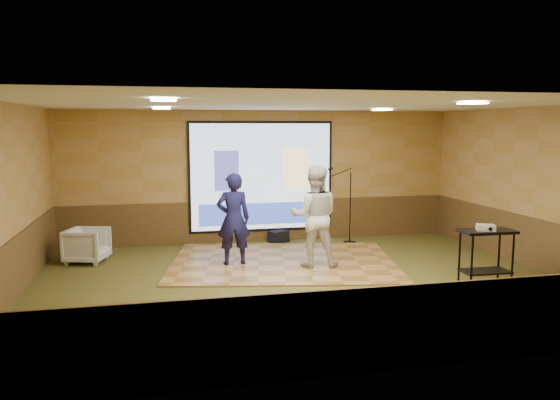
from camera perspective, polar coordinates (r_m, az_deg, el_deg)
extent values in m
plane|color=#2E3A1A|center=(9.40, 2.02, -8.59)|extent=(9.00, 9.00, 0.00)
cube|color=#AB8247|center=(12.50, -2.00, 2.48)|extent=(9.00, 0.04, 3.00)
cube|color=#AB8247|center=(5.82, 10.83, -3.71)|extent=(9.00, 0.04, 3.00)
cube|color=#AB8247|center=(9.08, -26.59, -0.31)|extent=(0.04, 7.00, 3.00)
cube|color=#AB8247|center=(11.12, 25.13, 1.10)|extent=(0.04, 7.00, 3.00)
cube|color=white|center=(9.03, 2.12, 10.00)|extent=(9.00, 7.00, 0.04)
cube|color=#4D3819|center=(12.61, -1.96, -2.17)|extent=(9.00, 0.04, 0.95)
cube|color=#4D3819|center=(6.12, 10.51, -13.12)|extent=(9.00, 0.04, 0.95)
cube|color=#4D3819|center=(9.26, -26.08, -6.60)|extent=(0.04, 7.00, 0.95)
cube|color=#4D3819|center=(11.26, 24.75, -4.09)|extent=(0.04, 7.00, 0.95)
cube|color=black|center=(12.45, -1.95, 2.46)|extent=(3.32, 0.03, 2.52)
cube|color=silver|center=(12.42, -1.93, 2.45)|extent=(3.20, 0.02, 2.40)
cube|color=#3D4087|center=(12.27, -5.60, 3.05)|extent=(0.55, 0.01, 0.90)
cube|color=#ECD889|center=(12.56, 1.67, 3.20)|extent=(0.55, 0.01, 0.90)
cube|color=#2E43AF|center=(12.51, -1.90, -1.44)|extent=(2.88, 0.01, 0.50)
cube|color=#FFEFBF|center=(10.54, -12.28, 9.34)|extent=(0.32, 0.32, 0.02)
cube|color=#FFEFBF|center=(11.45, 10.62, 9.24)|extent=(0.32, 0.32, 0.02)
cube|color=#FFEFBF|center=(7.24, -12.08, 10.17)|extent=(0.32, 0.32, 0.02)
cube|color=#FFEFBF|center=(8.52, 19.49, 9.51)|extent=(0.32, 0.32, 0.02)
cube|color=#AA7A3E|center=(10.71, 0.33, -6.46)|extent=(4.83, 4.02, 0.03)
imported|color=#171543|center=(10.35, -4.89, -1.97)|extent=(0.64, 0.42, 1.75)
imported|color=silver|center=(10.19, 3.62, -1.70)|extent=(1.07, 0.93, 1.89)
cylinder|color=black|center=(9.42, 19.41, -6.21)|extent=(0.04, 0.04, 0.89)
cylinder|color=black|center=(9.83, 23.14, -5.82)|extent=(0.04, 0.04, 0.89)
cylinder|color=black|center=(9.73, 18.24, -5.72)|extent=(0.04, 0.04, 0.89)
cylinder|color=black|center=(10.13, 21.90, -5.37)|extent=(0.04, 0.04, 0.89)
cube|color=black|center=(9.67, 20.83, -3.07)|extent=(0.89, 0.47, 0.05)
cube|color=black|center=(9.82, 20.64, -6.97)|extent=(0.80, 0.42, 0.03)
cube|color=silver|center=(9.61, 20.70, -2.71)|extent=(0.36, 0.33, 0.10)
cylinder|color=black|center=(12.59, 7.28, -4.39)|extent=(0.28, 0.28, 0.02)
cylinder|color=black|center=(12.45, 7.35, -0.81)|extent=(0.02, 0.02, 1.61)
cylinder|color=black|center=(12.28, 6.37, 2.88)|extent=(0.51, 0.02, 0.20)
cylinder|color=black|center=(12.20, 5.28, 3.26)|extent=(0.12, 0.05, 0.08)
imported|color=gray|center=(11.30, -19.51, -4.49)|extent=(0.92, 0.90, 0.68)
cube|color=black|center=(12.52, -0.16, -3.84)|extent=(0.50, 0.41, 0.26)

